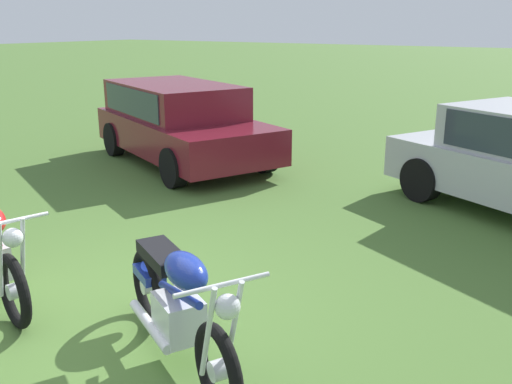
# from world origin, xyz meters

# --- Properties ---
(ground_plane) EXTENTS (120.00, 120.00, 0.00)m
(ground_plane) POSITION_xyz_m (0.00, 0.00, 0.00)
(ground_plane) COLOR #476B2D
(motorcycle_blue) EXTENTS (1.87, 1.19, 1.02)m
(motorcycle_blue) POSITION_xyz_m (1.06, -0.15, 0.48)
(motorcycle_blue) COLOR black
(motorcycle_blue) RESTS_ON ground
(car_burgundy) EXTENTS (4.50, 3.34, 1.43)m
(car_burgundy) POSITION_xyz_m (-3.23, 4.90, 0.83)
(car_burgundy) COLOR maroon
(car_burgundy) RESTS_ON ground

